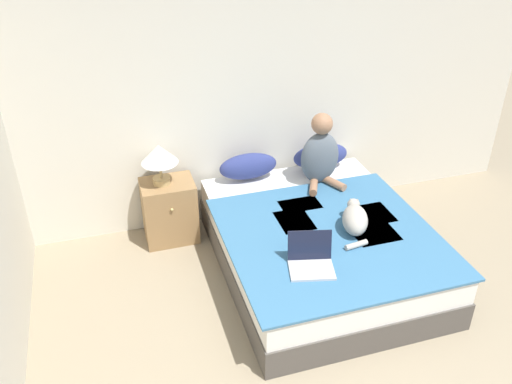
{
  "coord_description": "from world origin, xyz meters",
  "views": [
    {
      "loc": [
        -1.43,
        -1.22,
        2.97
      ],
      "look_at": [
        -0.38,
        2.19,
        0.83
      ],
      "focal_mm": 38.0,
      "sensor_mm": 36.0,
      "label": 1
    }
  ],
  "objects_px": {
    "bed": "(319,246)",
    "cat_tabby": "(355,219)",
    "pillow_far": "(320,156)",
    "person_sitting": "(320,154)",
    "nightstand": "(170,211)",
    "pillow_near": "(248,166)",
    "laptop_open": "(311,261)",
    "table_lamp": "(159,156)"
  },
  "relations": [
    {
      "from": "table_lamp",
      "to": "cat_tabby",
      "type": "bearing_deg",
      "value": -36.1
    },
    {
      "from": "person_sitting",
      "to": "nightstand",
      "type": "bearing_deg",
      "value": 171.53
    },
    {
      "from": "table_lamp",
      "to": "laptop_open",
      "type": "bearing_deg",
      "value": -57.15
    },
    {
      "from": "person_sitting",
      "to": "nightstand",
      "type": "height_order",
      "value": "person_sitting"
    },
    {
      "from": "pillow_near",
      "to": "pillow_far",
      "type": "relative_size",
      "value": 1.0
    },
    {
      "from": "pillow_near",
      "to": "laptop_open",
      "type": "xyz_separation_m",
      "value": [
        0.06,
        -1.4,
        -0.07
      ]
    },
    {
      "from": "person_sitting",
      "to": "laptop_open",
      "type": "height_order",
      "value": "person_sitting"
    },
    {
      "from": "pillow_far",
      "to": "nightstand",
      "type": "height_order",
      "value": "pillow_far"
    },
    {
      "from": "bed",
      "to": "cat_tabby",
      "type": "relative_size",
      "value": 4.29
    },
    {
      "from": "bed",
      "to": "pillow_near",
      "type": "xyz_separation_m",
      "value": [
        -0.36,
        0.89,
        0.37
      ]
    },
    {
      "from": "pillow_far",
      "to": "laptop_open",
      "type": "distance_m",
      "value": 1.55
    },
    {
      "from": "pillow_near",
      "to": "pillow_far",
      "type": "height_order",
      "value": "same"
    },
    {
      "from": "cat_tabby",
      "to": "nightstand",
      "type": "distance_m",
      "value": 1.7
    },
    {
      "from": "person_sitting",
      "to": "laptop_open",
      "type": "relative_size",
      "value": 1.78
    },
    {
      "from": "pillow_far",
      "to": "laptop_open",
      "type": "bearing_deg",
      "value": -115.34
    },
    {
      "from": "cat_tabby",
      "to": "laptop_open",
      "type": "height_order",
      "value": "laptop_open"
    },
    {
      "from": "cat_tabby",
      "to": "nightstand",
      "type": "height_order",
      "value": "cat_tabby"
    },
    {
      "from": "pillow_near",
      "to": "laptop_open",
      "type": "relative_size",
      "value": 1.44
    },
    {
      "from": "pillow_far",
      "to": "cat_tabby",
      "type": "height_order",
      "value": "pillow_far"
    },
    {
      "from": "laptop_open",
      "to": "cat_tabby",
      "type": "bearing_deg",
      "value": 47.18
    },
    {
      "from": "cat_tabby",
      "to": "bed",
      "type": "bearing_deg",
      "value": 71.8
    },
    {
      "from": "person_sitting",
      "to": "cat_tabby",
      "type": "height_order",
      "value": "person_sitting"
    },
    {
      "from": "pillow_near",
      "to": "nightstand",
      "type": "distance_m",
      "value": 0.83
    },
    {
      "from": "table_lamp",
      "to": "bed",
      "type": "bearing_deg",
      "value": -35.37
    },
    {
      "from": "nightstand",
      "to": "pillow_near",
      "type": "bearing_deg",
      "value": 4.17
    },
    {
      "from": "pillow_far",
      "to": "cat_tabby",
      "type": "distance_m",
      "value": 1.07
    },
    {
      "from": "pillow_near",
      "to": "cat_tabby",
      "type": "xyz_separation_m",
      "value": [
        0.57,
        -1.06,
        -0.02
      ]
    },
    {
      "from": "bed",
      "to": "laptop_open",
      "type": "xyz_separation_m",
      "value": [
        -0.3,
        -0.51,
        0.3
      ]
    },
    {
      "from": "bed",
      "to": "person_sitting",
      "type": "height_order",
      "value": "person_sitting"
    },
    {
      "from": "bed",
      "to": "laptop_open",
      "type": "bearing_deg",
      "value": -120.43
    },
    {
      "from": "bed",
      "to": "person_sitting",
      "type": "bearing_deg",
      "value": 69.12
    },
    {
      "from": "laptop_open",
      "to": "nightstand",
      "type": "relative_size",
      "value": 0.65
    },
    {
      "from": "person_sitting",
      "to": "pillow_far",
      "type": "bearing_deg",
      "value": 64.8
    },
    {
      "from": "pillow_near",
      "to": "nightstand",
      "type": "height_order",
      "value": "pillow_near"
    },
    {
      "from": "bed",
      "to": "pillow_far",
      "type": "height_order",
      "value": "pillow_far"
    },
    {
      "from": "pillow_near",
      "to": "laptop_open",
      "type": "bearing_deg",
      "value": -87.55
    },
    {
      "from": "person_sitting",
      "to": "cat_tabby",
      "type": "xyz_separation_m",
      "value": [
        -0.03,
        -0.8,
        -0.19
      ]
    },
    {
      "from": "pillow_far",
      "to": "person_sitting",
      "type": "relative_size",
      "value": 0.81
    },
    {
      "from": "bed",
      "to": "pillow_near",
      "type": "relative_size",
      "value": 3.72
    },
    {
      "from": "person_sitting",
      "to": "cat_tabby",
      "type": "bearing_deg",
      "value": -92.2
    },
    {
      "from": "cat_tabby",
      "to": "laptop_open",
      "type": "xyz_separation_m",
      "value": [
        -0.51,
        -0.34,
        -0.05
      ]
    },
    {
      "from": "pillow_far",
      "to": "person_sitting",
      "type": "bearing_deg",
      "value": -115.2
    }
  ]
}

